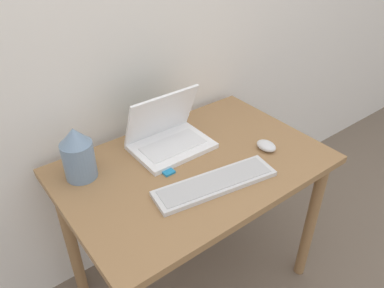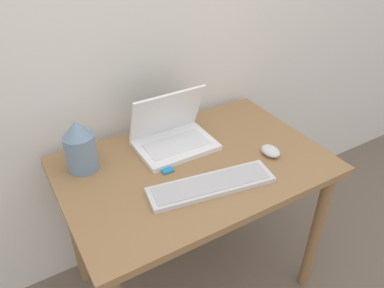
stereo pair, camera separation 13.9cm
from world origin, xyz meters
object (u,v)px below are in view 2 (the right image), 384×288
Objects in this scene: keyboard at (211,185)px; mouse at (271,151)px; mp3_player at (166,169)px; vase at (80,146)px; laptop at (172,134)px.

keyboard is 0.32m from mouse.
mouse is at bearing 8.51° from keyboard.
keyboard reaches higher than mp3_player.
mouse is 0.74m from vase.
laptop is at bearing 88.22° from keyboard.
laptop is at bearing 138.80° from mouse.
keyboard is at bearing -61.26° from mp3_player.
laptop reaches higher than vase.
laptop reaches higher than keyboard.
vase is 3.77× the size of mp3_player.
mouse is (0.31, 0.05, 0.01)m from keyboard.
laptop is 0.37m from vase.
mouse is at bearing -41.20° from laptop.
mouse is 0.42m from mp3_player.
vase is at bearing 175.45° from laptop.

